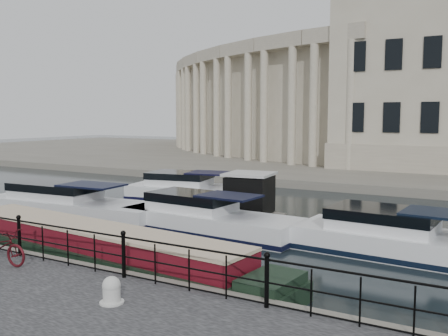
% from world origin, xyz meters
% --- Properties ---
extents(ground_plane, '(160.00, 160.00, 0.00)m').
position_xyz_m(ground_plane, '(0.00, 0.00, 0.00)').
color(ground_plane, black).
rests_on(ground_plane, ground).
extents(far_bank, '(120.00, 42.00, 0.55)m').
position_xyz_m(far_bank, '(0.00, 39.00, 0.28)').
color(far_bank, '#6B665B').
rests_on(far_bank, ground_plane).
extents(railing, '(24.14, 0.14, 1.22)m').
position_xyz_m(railing, '(0.00, -2.25, 1.20)').
color(railing, black).
rests_on(railing, near_quay).
extents(civic_building, '(53.55, 31.84, 16.85)m').
position_xyz_m(civic_building, '(-1.00, 34.71, 7.04)').
color(civic_building, '#ADA38C').
rests_on(civic_building, far_bank).
extents(bicycle, '(1.95, 0.82, 1.00)m').
position_xyz_m(bicycle, '(-3.76, -3.08, 1.05)').
color(bicycle, '#470C13').
rests_on(bicycle, near_quay).
extents(mooring_bollard, '(0.54, 0.54, 0.61)m').
position_xyz_m(mooring_bollard, '(0.95, -3.73, 0.83)').
color(mooring_bollard, silver).
rests_on(mooring_bollard, near_quay).
extents(narrowboat, '(14.41, 3.18, 1.53)m').
position_xyz_m(narrowboat, '(-2.95, -0.34, 0.37)').
color(narrowboat, black).
rests_on(narrowboat, ground_plane).
extents(harbour_hut, '(3.04, 2.64, 2.17)m').
position_xyz_m(harbour_hut, '(-1.74, 8.22, 0.95)').
color(harbour_hut, '#6B665B').
rests_on(harbour_hut, ground_plane).
extents(cabin_cruisers, '(23.22, 10.37, 1.99)m').
position_xyz_m(cabin_cruisers, '(-3.42, 6.51, 0.37)').
color(cabin_cruisers, silver).
rests_on(cabin_cruisers, ground_plane).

